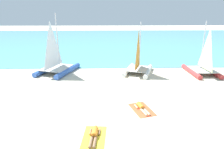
% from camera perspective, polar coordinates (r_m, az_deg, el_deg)
% --- Properties ---
extents(ground_plane, '(120.00, 120.00, 0.00)m').
position_cam_1_polar(ground_plane, '(20.19, -0.38, 1.54)').
color(ground_plane, beige).
extents(ocean_water, '(120.00, 40.00, 0.05)m').
position_cam_1_polar(ocean_water, '(40.10, -0.93, 10.00)').
color(ocean_water, '#5BB2C1').
rests_on(ocean_water, ground).
extents(sailboat_white, '(3.45, 4.28, 4.83)m').
position_cam_1_polar(sailboat_white, '(19.00, 7.68, 2.55)').
color(sailboat_white, white).
rests_on(sailboat_white, ground).
extents(sailboat_red, '(2.48, 3.82, 4.93)m').
position_cam_1_polar(sailboat_red, '(20.46, 24.99, 2.15)').
color(sailboat_red, '#CC3838').
rests_on(sailboat_red, ground).
extents(sailboat_blue, '(3.94, 4.94, 5.62)m').
position_cam_1_polar(sailboat_blue, '(19.67, -15.95, 2.89)').
color(sailboat_blue, blue).
rests_on(sailboat_blue, ground).
extents(towel_left, '(1.23, 1.97, 0.01)m').
position_cam_1_polar(towel_left, '(9.89, -5.25, -17.88)').
color(towel_left, yellow).
rests_on(towel_left, ground).
extents(sunbather_left, '(0.57, 1.57, 0.30)m').
position_cam_1_polar(sunbather_left, '(9.87, -5.22, -17.07)').
color(sunbather_left, orange).
rests_on(sunbather_left, towel_left).
extents(towel_right, '(1.58, 2.13, 0.01)m').
position_cam_1_polar(towel_right, '(12.34, 8.72, -10.10)').
color(towel_right, '#EA5933').
rests_on(towel_right, ground).
extents(sunbather_right, '(0.80, 1.55, 0.30)m').
position_cam_1_polar(sunbather_right, '(12.33, 8.61, -9.45)').
color(sunbather_right, orange).
rests_on(sunbather_right, towel_right).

